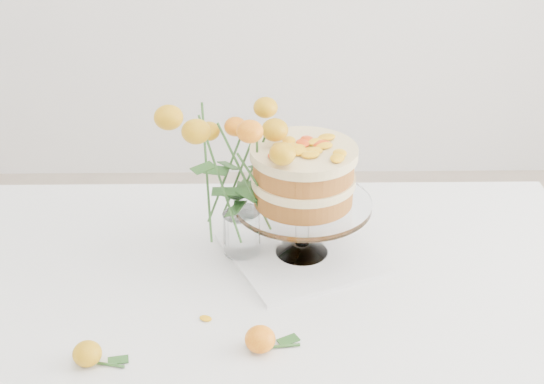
# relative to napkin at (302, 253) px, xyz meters

# --- Properties ---
(table) EXTENTS (1.43, 0.93, 0.76)m
(table) POSITION_rel_napkin_xyz_m (-0.08, -0.12, -0.09)
(table) COLOR tan
(table) RESTS_ON ground
(napkin) EXTENTS (0.39, 0.39, 0.01)m
(napkin) POSITION_rel_napkin_xyz_m (0.00, 0.00, 0.00)
(napkin) COLOR silver
(napkin) RESTS_ON table
(cake_stand) EXTENTS (0.29, 0.29, 0.26)m
(cake_stand) POSITION_rel_napkin_xyz_m (0.00, -0.00, 0.18)
(cake_stand) COLOR white
(cake_stand) RESTS_ON napkin
(rose_vase) EXTENTS (0.30, 0.30, 0.41)m
(rose_vase) POSITION_rel_napkin_xyz_m (-0.13, 0.01, 0.23)
(rose_vase) COLOR white
(rose_vase) RESTS_ON table
(loose_rose_near) EXTENTS (0.09, 0.05, 0.04)m
(loose_rose_near) POSITION_rel_napkin_xyz_m (-0.40, -0.34, 0.02)
(loose_rose_near) COLOR #CF9412
(loose_rose_near) RESTS_ON table
(loose_rose_far) EXTENTS (0.10, 0.06, 0.05)m
(loose_rose_far) POSITION_rel_napkin_xyz_m (-0.09, -0.31, 0.02)
(loose_rose_far) COLOR #E4560B
(loose_rose_far) RESTS_ON table
(stray_petal_a) EXTENTS (0.03, 0.02, 0.00)m
(stray_petal_a) POSITION_rel_napkin_xyz_m (-0.20, -0.22, -0.00)
(stray_petal_a) COLOR #F5AA0F
(stray_petal_a) RESTS_ON table
(stray_petal_b) EXTENTS (0.03, 0.02, 0.00)m
(stray_petal_b) POSITION_rel_napkin_xyz_m (-0.10, -0.26, -0.00)
(stray_petal_b) COLOR #F5AA0F
(stray_petal_b) RESTS_ON table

